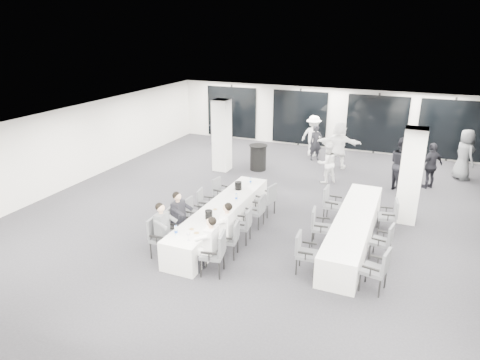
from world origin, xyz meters
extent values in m
cube|color=#25252B|center=(0.00, 0.00, -0.01)|extent=(14.00, 16.00, 0.02)
cube|color=white|center=(0.00, 0.00, 2.81)|extent=(14.00, 16.00, 0.02)
cube|color=silver|center=(-7.01, 0.00, 1.40)|extent=(0.02, 16.00, 2.80)
cube|color=silver|center=(0.00, 8.01, 1.40)|extent=(14.00, 0.02, 2.80)
cube|color=silver|center=(0.00, -8.01, 1.40)|extent=(14.00, 0.02, 2.80)
cube|color=black|center=(0.00, 7.94, 1.35)|extent=(13.60, 0.06, 2.50)
cube|color=silver|center=(-2.80, 3.20, 1.40)|extent=(0.60, 0.60, 2.80)
cube|color=silver|center=(4.20, 1.00, 1.40)|extent=(0.60, 0.60, 2.80)
cube|color=white|center=(-0.51, -1.71, 0.38)|extent=(0.90, 5.00, 0.75)
cube|color=white|center=(2.99, -0.98, 0.38)|extent=(0.90, 5.00, 0.75)
cylinder|color=black|center=(-1.47, 3.74, 0.50)|extent=(0.64, 0.64, 1.00)
cylinder|color=black|center=(-1.47, 3.74, 1.00)|extent=(0.73, 0.73, 0.02)
cube|color=#55585D|center=(-1.26, -3.56, 0.48)|extent=(0.53, 0.55, 0.09)
cube|color=#55585D|center=(-1.49, -3.58, 0.77)|extent=(0.11, 0.50, 0.49)
cylinder|color=black|center=(-1.49, -3.36, 0.22)|extent=(0.04, 0.04, 0.44)
cylinder|color=black|center=(-1.45, -3.79, 0.22)|extent=(0.04, 0.04, 0.44)
cylinder|color=black|center=(-1.06, -3.33, 0.22)|extent=(0.04, 0.04, 0.44)
cylinder|color=black|center=(-1.03, -3.76, 0.22)|extent=(0.04, 0.04, 0.44)
cube|color=black|center=(-1.28, -3.29, 0.66)|extent=(0.37, 0.07, 0.04)
cube|color=black|center=(-1.23, -3.83, 0.66)|extent=(0.37, 0.07, 0.04)
cube|color=#55585D|center=(-1.26, -2.77, 0.46)|extent=(0.51, 0.53, 0.08)
cube|color=#55585D|center=(-1.48, -2.80, 0.74)|extent=(0.10, 0.47, 0.47)
cylinder|color=black|center=(-1.48, -2.59, 0.21)|extent=(0.04, 0.04, 0.42)
cylinder|color=black|center=(-1.44, -3.00, 0.21)|extent=(0.04, 0.04, 0.42)
cylinder|color=black|center=(-1.07, -2.55, 0.21)|extent=(0.04, 0.04, 0.42)
cylinder|color=black|center=(-1.04, -2.96, 0.21)|extent=(0.04, 0.04, 0.42)
cube|color=black|center=(-1.28, -2.52, 0.64)|extent=(0.35, 0.07, 0.04)
cube|color=black|center=(-1.23, -3.03, 0.64)|extent=(0.35, 0.07, 0.04)
cube|color=#55585D|center=(-1.26, -1.86, 0.42)|extent=(0.44, 0.45, 0.07)
cube|color=#55585D|center=(-1.46, -1.86, 0.67)|extent=(0.06, 0.43, 0.43)
cylinder|color=black|center=(-1.44, -1.67, 0.19)|extent=(0.03, 0.03, 0.38)
cylinder|color=black|center=(-1.45, -2.04, 0.19)|extent=(0.03, 0.03, 0.38)
cylinder|color=black|center=(-1.07, -1.68, 0.19)|extent=(0.03, 0.03, 0.38)
cylinder|color=black|center=(-1.07, -2.05, 0.19)|extent=(0.03, 0.03, 0.38)
cube|color=black|center=(-1.25, -1.63, 0.58)|extent=(0.32, 0.04, 0.04)
cube|color=black|center=(-1.26, -2.09, 0.58)|extent=(0.32, 0.04, 0.04)
cube|color=#55585D|center=(-1.26, -1.15, 0.43)|extent=(0.50, 0.51, 0.08)
cube|color=#55585D|center=(-1.46, -1.18, 0.68)|extent=(0.12, 0.44, 0.44)
cylinder|color=black|center=(-1.47, -0.99, 0.19)|extent=(0.03, 0.03, 0.39)
cylinder|color=black|center=(-1.42, -1.36, 0.19)|extent=(0.03, 0.03, 0.39)
cylinder|color=black|center=(-1.10, -0.93, 0.19)|extent=(0.03, 0.03, 0.39)
cylinder|color=black|center=(-1.04, -1.30, 0.19)|extent=(0.03, 0.03, 0.39)
cube|color=black|center=(-1.29, -0.91, 0.59)|extent=(0.32, 0.08, 0.04)
cube|color=black|center=(-1.22, -1.38, 0.59)|extent=(0.32, 0.08, 0.04)
cube|color=#55585D|center=(-1.26, -0.09, 0.42)|extent=(0.50, 0.51, 0.07)
cube|color=#55585D|center=(-1.46, -0.06, 0.67)|extent=(0.13, 0.43, 0.43)
cylinder|color=black|center=(-1.41, 0.13, 0.19)|extent=(0.03, 0.03, 0.38)
cylinder|color=black|center=(-1.47, -0.24, 0.19)|extent=(0.03, 0.03, 0.38)
cylinder|color=black|center=(-1.04, 0.06, 0.19)|extent=(0.03, 0.03, 0.38)
cylinder|color=black|center=(-1.10, -0.30, 0.19)|extent=(0.03, 0.03, 0.38)
cube|color=black|center=(-1.22, 0.14, 0.58)|extent=(0.32, 0.09, 0.04)
cube|color=black|center=(-1.30, -0.32, 0.58)|extent=(0.32, 0.09, 0.04)
cube|color=#55585D|center=(0.24, -3.79, 0.49)|extent=(0.60, 0.62, 0.09)
cube|color=#55585D|center=(0.48, -3.74, 0.79)|extent=(0.16, 0.51, 0.51)
cylinder|color=black|center=(0.50, -3.96, 0.23)|extent=(0.04, 0.04, 0.45)
cylinder|color=black|center=(0.41, -3.53, 0.23)|extent=(0.04, 0.04, 0.45)
cylinder|color=black|center=(0.07, -4.05, 0.23)|extent=(0.04, 0.04, 0.45)
cylinder|color=black|center=(-0.02, -3.62, 0.23)|extent=(0.04, 0.04, 0.45)
cube|color=black|center=(0.30, -4.06, 0.68)|extent=(0.37, 0.12, 0.04)
cube|color=black|center=(0.19, -3.52, 0.68)|extent=(0.37, 0.12, 0.04)
cube|color=#55585D|center=(0.24, -2.91, 0.45)|extent=(0.53, 0.55, 0.08)
cube|color=#55585D|center=(0.46, -2.88, 0.72)|extent=(0.14, 0.46, 0.46)
cylinder|color=black|center=(0.47, -3.08, 0.20)|extent=(0.04, 0.04, 0.41)
cylinder|color=black|center=(0.41, -2.68, 0.20)|extent=(0.04, 0.04, 0.41)
cylinder|color=black|center=(0.08, -3.14, 0.20)|extent=(0.04, 0.04, 0.41)
cylinder|color=black|center=(0.01, -2.75, 0.20)|extent=(0.04, 0.04, 0.41)
cube|color=black|center=(0.28, -3.16, 0.62)|extent=(0.34, 0.10, 0.04)
cube|color=black|center=(0.20, -2.67, 0.62)|extent=(0.34, 0.10, 0.04)
cube|color=#55585D|center=(0.24, -2.09, 0.45)|extent=(0.51, 0.53, 0.08)
cube|color=#55585D|center=(0.46, -2.07, 0.72)|extent=(0.11, 0.46, 0.46)
cylinder|color=black|center=(0.46, -2.27, 0.20)|extent=(0.04, 0.04, 0.41)
cylinder|color=black|center=(0.42, -1.87, 0.20)|extent=(0.04, 0.04, 0.41)
cylinder|color=black|center=(0.07, -2.31, 0.20)|extent=(0.04, 0.04, 0.41)
cylinder|color=black|center=(0.02, -1.92, 0.20)|extent=(0.04, 0.04, 0.41)
cube|color=black|center=(0.27, -2.34, 0.62)|extent=(0.34, 0.08, 0.04)
cube|color=black|center=(0.22, -1.85, 0.62)|extent=(0.34, 0.08, 0.04)
cube|color=#55585D|center=(0.24, -1.08, 0.45)|extent=(0.47, 0.49, 0.08)
cube|color=#55585D|center=(0.46, -1.09, 0.73)|extent=(0.07, 0.46, 0.46)
cylinder|color=black|center=(0.44, -1.29, 0.21)|extent=(0.04, 0.04, 0.41)
cylinder|color=black|center=(0.45, -0.89, 0.21)|extent=(0.04, 0.04, 0.41)
cylinder|color=black|center=(0.04, -1.28, 0.21)|extent=(0.04, 0.04, 0.41)
cylinder|color=black|center=(0.04, -0.88, 0.21)|extent=(0.04, 0.04, 0.41)
cube|color=black|center=(0.24, -1.34, 0.63)|extent=(0.34, 0.05, 0.04)
cube|color=black|center=(0.25, -0.83, 0.63)|extent=(0.34, 0.05, 0.04)
cube|color=#55585D|center=(0.24, -0.19, 0.47)|extent=(0.58, 0.59, 0.08)
cube|color=#55585D|center=(0.47, -0.24, 0.75)|extent=(0.16, 0.48, 0.48)
cylinder|color=black|center=(0.40, -0.44, 0.21)|extent=(0.04, 0.04, 0.43)
cylinder|color=black|center=(0.49, -0.03, 0.21)|extent=(0.04, 0.04, 0.43)
cylinder|color=black|center=(-0.01, -0.35, 0.21)|extent=(0.04, 0.04, 0.43)
cylinder|color=black|center=(0.08, 0.06, 0.21)|extent=(0.04, 0.04, 0.43)
cube|color=black|center=(0.19, -0.45, 0.65)|extent=(0.36, 0.12, 0.04)
cube|color=black|center=(0.30, 0.06, 0.65)|extent=(0.36, 0.12, 0.04)
cube|color=#55585D|center=(2.24, -2.88, 0.46)|extent=(0.50, 0.52, 0.08)
cube|color=#55585D|center=(2.02, -2.89, 0.73)|extent=(0.09, 0.47, 0.47)
cylinder|color=black|center=(2.03, -2.69, 0.21)|extent=(0.04, 0.04, 0.42)
cylinder|color=black|center=(2.05, -3.10, 0.21)|extent=(0.04, 0.04, 0.42)
cylinder|color=black|center=(2.43, -2.66, 0.21)|extent=(0.04, 0.04, 0.42)
cylinder|color=black|center=(2.46, -3.07, 0.21)|extent=(0.04, 0.04, 0.42)
cube|color=black|center=(2.23, -2.63, 0.63)|extent=(0.35, 0.06, 0.04)
cube|color=black|center=(2.26, -3.13, 0.63)|extent=(0.35, 0.06, 0.04)
cube|color=#55585D|center=(2.24, -1.41, 0.46)|extent=(0.53, 0.55, 0.08)
cube|color=#55585D|center=(2.02, -1.43, 0.74)|extent=(0.12, 0.48, 0.47)
cylinder|color=black|center=(2.01, -1.23, 0.21)|extent=(0.04, 0.04, 0.42)
cylinder|color=black|center=(2.06, -1.64, 0.21)|extent=(0.04, 0.04, 0.42)
cylinder|color=black|center=(2.42, -1.18, 0.21)|extent=(0.04, 0.04, 0.42)
cylinder|color=black|center=(2.47, -1.59, 0.21)|extent=(0.04, 0.04, 0.42)
cube|color=black|center=(2.21, -1.15, 0.64)|extent=(0.35, 0.08, 0.04)
cube|color=black|center=(2.27, -1.66, 0.64)|extent=(0.35, 0.08, 0.04)
cube|color=#55585D|center=(2.24, 0.12, 0.49)|extent=(0.52, 0.54, 0.09)
cube|color=#55585D|center=(2.00, 0.13, 0.79)|extent=(0.08, 0.51, 0.50)
cylinder|color=black|center=(2.03, 0.35, 0.22)|extent=(0.04, 0.04, 0.45)
cylinder|color=black|center=(2.02, -0.09, 0.22)|extent=(0.04, 0.04, 0.45)
cylinder|color=black|center=(2.47, 0.33, 0.22)|extent=(0.04, 0.04, 0.45)
cylinder|color=black|center=(2.46, -0.10, 0.22)|extent=(0.04, 0.04, 0.45)
cube|color=black|center=(2.25, 0.40, 0.68)|extent=(0.37, 0.05, 0.04)
cube|color=black|center=(2.23, -0.15, 0.68)|extent=(0.37, 0.05, 0.04)
cube|color=#55585D|center=(3.74, -3.02, 0.48)|extent=(0.58, 0.60, 0.09)
cube|color=#55585D|center=(3.97, -3.06, 0.77)|extent=(0.15, 0.50, 0.49)
cylinder|color=black|center=(3.91, -3.27, 0.22)|extent=(0.04, 0.04, 0.44)
cylinder|color=black|center=(3.99, -2.85, 0.22)|extent=(0.04, 0.04, 0.44)
cylinder|color=black|center=(3.49, -3.19, 0.22)|extent=(0.04, 0.04, 0.44)
cylinder|color=black|center=(3.57, -2.77, 0.22)|extent=(0.04, 0.04, 0.44)
cube|color=black|center=(3.69, -3.28, 0.66)|extent=(0.37, 0.11, 0.04)
cube|color=black|center=(3.79, -2.75, 0.66)|extent=(0.37, 0.11, 0.04)
cube|color=#55585D|center=(3.74, -1.54, 0.44)|extent=(0.52, 0.54, 0.08)
cube|color=#55585D|center=(3.96, -1.58, 0.71)|extent=(0.13, 0.46, 0.45)
cylinder|color=black|center=(3.91, -1.77, 0.20)|extent=(0.04, 0.04, 0.40)
cylinder|color=black|center=(3.97, -1.38, 0.20)|extent=(0.04, 0.04, 0.40)
cylinder|color=black|center=(3.52, -1.71, 0.20)|extent=(0.04, 0.04, 0.40)
cylinder|color=black|center=(3.58, -1.32, 0.20)|extent=(0.04, 0.04, 0.40)
cube|color=black|center=(3.70, -1.79, 0.61)|extent=(0.34, 0.09, 0.04)
cube|color=black|center=(3.78, -1.30, 0.61)|extent=(0.34, 0.09, 0.04)
cube|color=#55585D|center=(3.74, 0.00, 0.46)|extent=(0.55, 0.56, 0.08)
cube|color=#55585D|center=(3.96, 0.04, 0.73)|extent=(0.14, 0.47, 0.47)
cylinder|color=black|center=(3.98, -0.17, 0.21)|extent=(0.04, 0.04, 0.42)
cylinder|color=black|center=(3.91, 0.24, 0.21)|extent=(0.04, 0.04, 0.42)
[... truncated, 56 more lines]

